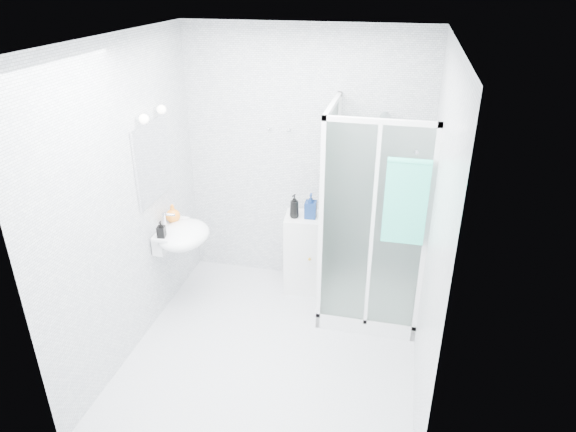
% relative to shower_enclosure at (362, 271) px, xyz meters
% --- Properties ---
extents(room, '(2.40, 2.60, 2.60)m').
position_rel_shower_enclosure_xyz_m(room, '(-0.67, -0.77, 0.85)').
color(room, silver).
rests_on(room, ground).
extents(shower_enclosure, '(0.90, 0.95, 2.00)m').
position_rel_shower_enclosure_xyz_m(shower_enclosure, '(0.00, 0.00, 0.00)').
color(shower_enclosure, white).
rests_on(shower_enclosure, ground).
extents(wall_basin, '(0.46, 0.56, 0.35)m').
position_rel_shower_enclosure_xyz_m(wall_basin, '(-1.66, -0.32, 0.35)').
color(wall_basin, white).
rests_on(wall_basin, ground).
extents(mirror, '(0.02, 0.60, 0.70)m').
position_rel_shower_enclosure_xyz_m(mirror, '(-1.85, -0.32, 1.05)').
color(mirror, white).
rests_on(mirror, room).
extents(vanity_lights, '(0.10, 0.40, 0.08)m').
position_rel_shower_enclosure_xyz_m(vanity_lights, '(-1.80, -0.32, 1.47)').
color(vanity_lights, silver).
rests_on(vanity_lights, room).
extents(wall_hooks, '(0.23, 0.06, 0.03)m').
position_rel_shower_enclosure_xyz_m(wall_hooks, '(-0.92, 0.49, 1.17)').
color(wall_hooks, silver).
rests_on(wall_hooks, room).
extents(storage_cabinet, '(0.37, 0.38, 0.83)m').
position_rel_shower_enclosure_xyz_m(storage_cabinet, '(-0.63, 0.27, -0.03)').
color(storage_cabinet, silver).
rests_on(storage_cabinet, ground).
extents(hand_towel, '(0.34, 0.05, 0.72)m').
position_rel_shower_enclosure_xyz_m(hand_towel, '(0.32, -0.40, 0.94)').
color(hand_towel, '#34C5A6').
rests_on(hand_towel, shower_enclosure).
extents(shampoo_bottle_a, '(0.11, 0.11, 0.24)m').
position_rel_shower_enclosure_xyz_m(shampoo_bottle_a, '(-0.70, 0.23, 0.50)').
color(shampoo_bottle_a, black).
rests_on(shampoo_bottle_a, storage_cabinet).
extents(shampoo_bottle_b, '(0.12, 0.12, 0.25)m').
position_rel_shower_enclosure_xyz_m(shampoo_bottle_b, '(-0.55, 0.26, 0.50)').
color(shampoo_bottle_b, navy).
rests_on(shampoo_bottle_b, storage_cabinet).
extents(soap_dispenser_orange, '(0.17, 0.17, 0.17)m').
position_rel_shower_enclosure_xyz_m(soap_dispenser_orange, '(-1.78, -0.19, 0.50)').
color(soap_dispenser_orange, orange).
rests_on(soap_dispenser_orange, wall_basin).
extents(soap_dispenser_black, '(0.08, 0.08, 0.15)m').
position_rel_shower_enclosure_xyz_m(soap_dispenser_black, '(-1.75, -0.51, 0.49)').
color(soap_dispenser_black, black).
rests_on(soap_dispenser_black, wall_basin).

